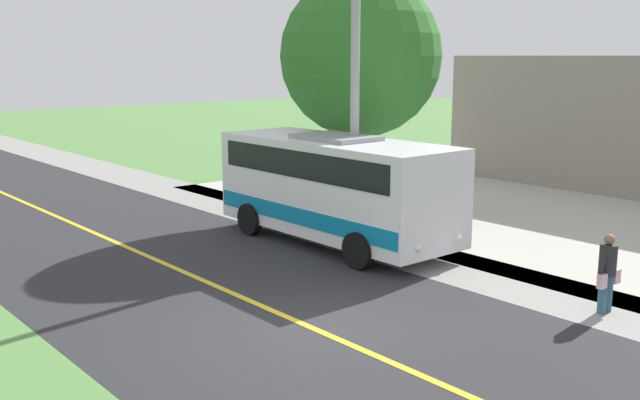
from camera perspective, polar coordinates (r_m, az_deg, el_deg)
The scene contains 8 objects.
ground_plane at distance 13.75m, azimuth -0.46°, elevation -10.03°, with size 120.00×120.00×0.00m, color #548442.
road_surface at distance 13.75m, azimuth -0.46°, elevation -10.02°, with size 8.00×100.00×0.01m, color #28282B.
sidewalk at distance 17.37m, azimuth 12.89°, elevation -5.76°, with size 2.40×100.00×0.01m, color gray.
road_centre_line at distance 13.75m, azimuth -0.46°, elevation -10.00°, with size 0.16×100.00×0.00m, color gold.
shuttle_bus_front at distance 19.54m, azimuth 1.23°, elevation 1.24°, with size 2.76×7.31×2.92m.
pedestrian_with_bags at distance 15.40m, azimuth 21.48°, elevation -5.18°, with size 0.72×0.34×1.59m.
street_light_pole at distance 19.29m, azimuth 2.46°, elevation 8.75°, with size 1.97×0.24×7.52m.
tree_curbside at distance 22.71m, azimuth 3.18°, elevation 11.13°, with size 4.95×4.95×7.45m.
Camera 1 is at (8.21, 9.85, 4.97)m, focal length 41.07 mm.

